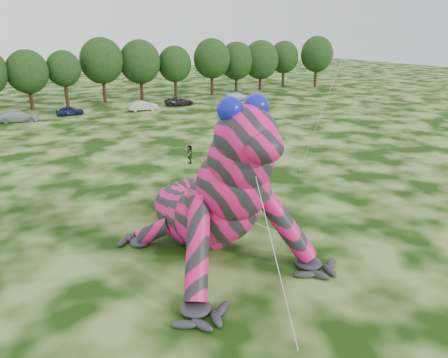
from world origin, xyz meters
name	(u,v)px	position (x,y,z in m)	size (l,w,h in m)	color
ground	(291,277)	(0.00, 0.00, 0.00)	(240.00, 240.00, 0.00)	#16330A
inflatable_gecko	(195,168)	(-2.38, 5.84, 4.59)	(15.45, 18.35, 9.18)	#DC1264
tree_8	(29,80)	(-4.22, 56.99, 4.47)	(6.14, 5.53, 8.94)	black
tree_9	(65,79)	(1.06, 57.35, 4.34)	(5.27, 4.74, 8.68)	black
tree_10	(103,70)	(7.40, 58.58, 5.25)	(7.09, 6.38, 10.50)	black
tree_11	(140,70)	(13.79, 58.20, 5.03)	(7.01, 6.31, 10.07)	black
tree_12	(175,72)	(20.01, 57.74, 4.49)	(5.99, 5.39, 8.97)	black
tree_13	(212,67)	(27.13, 57.13, 5.06)	(6.83, 6.15, 10.13)	black
tree_14	(236,67)	(33.46, 58.72, 4.70)	(6.82, 6.14, 9.40)	black
tree_15	(261,65)	(38.47, 57.77, 4.82)	(7.17, 6.45, 9.63)	black
tree_16	(284,64)	(45.45, 59.37, 4.69)	(6.26, 5.63, 9.37)	black
tree_17	(316,61)	(51.95, 56.66, 5.15)	(6.98, 6.28, 10.30)	black
car_3	(18,116)	(-7.11, 48.75, 0.74)	(2.07, 5.08, 1.48)	#A4A7AD
car_4	(70,111)	(-0.20, 49.88, 0.65)	(1.54, 3.82, 1.30)	#131948
car_5	(143,106)	(10.20, 48.16, 0.73)	(1.55, 4.43, 1.46)	beige
car_6	(179,101)	(16.85, 49.61, 0.64)	(2.14, 4.64, 1.29)	#242325
car_7	(237,96)	(27.55, 49.16, 0.69)	(1.93, 4.74, 1.38)	silver
spectator_2	(221,119)	(14.95, 32.88, 0.87)	(1.12, 0.64, 1.73)	gray
spectator_5	(190,154)	(4.27, 20.21, 0.86)	(1.59, 0.51, 1.71)	gray
spectator_3	(245,123)	(16.28, 29.22, 0.81)	(0.95, 0.39, 1.61)	gray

